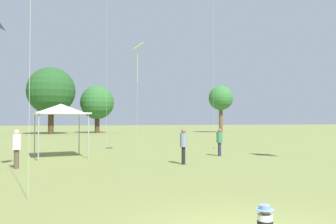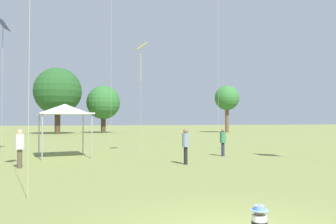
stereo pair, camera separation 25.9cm
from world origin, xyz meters
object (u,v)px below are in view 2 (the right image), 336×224
at_px(kite_4, 141,51).
at_px(distant_tree_1, 103,103).
at_px(person_standing_2, 20,145).
at_px(seated_toddler, 259,223).
at_px(distant_tree_0, 58,91).
at_px(canopy_tent, 65,109).
at_px(person_standing_1, 186,143).
at_px(distant_tree_2, 227,98).
at_px(person_standing_4, 223,140).
at_px(kite_1, 3,27).

height_order(kite_4, distant_tree_1, distant_tree_1).
distance_m(person_standing_2, distant_tree_1, 44.21).
distance_m(seated_toddler, distant_tree_0, 52.12).
distance_m(person_standing_2, kite_4, 10.00).
xyz_separation_m(seated_toddler, canopy_tent, (-4.20, 15.21, 2.62)).
relative_size(canopy_tent, kite_4, 0.48).
relative_size(person_standing_1, distant_tree_2, 0.21).
height_order(canopy_tent, distant_tree_0, distant_tree_0).
bearing_deg(person_standing_2, person_standing_1, 17.89).
xyz_separation_m(seated_toddler, distant_tree_2, (22.97, 50.04, 6.06)).
xyz_separation_m(person_standing_4, distant_tree_0, (-12.18, 38.09, 6.03)).
height_order(person_standing_2, distant_tree_1, distant_tree_1).
bearing_deg(kite_1, distant_tree_0, 58.29).
bearing_deg(canopy_tent, person_standing_4, -12.44).
xyz_separation_m(seated_toddler, distant_tree_0, (-6.91, 51.21, 6.78)).
bearing_deg(distant_tree_0, person_standing_1, -77.99).
xyz_separation_m(person_standing_2, distant_tree_0, (-0.93, 40.38, 5.98)).
distance_m(canopy_tent, distant_tree_2, 44.31).
distance_m(person_standing_2, kite_1, 10.89).
distance_m(seated_toddler, person_standing_2, 12.40).
bearing_deg(canopy_tent, person_standing_1, -40.37).
bearing_deg(kite_1, person_standing_1, -68.51).
bearing_deg(canopy_tent, kite_4, 6.19).
height_order(seated_toddler, person_standing_2, person_standing_2).
bearing_deg(person_standing_4, distant_tree_1, -141.64).
relative_size(person_standing_2, canopy_tent, 0.51).
bearing_deg(person_standing_4, kite_4, -86.98).
distance_m(distant_tree_0, distant_tree_2, 29.92).
relative_size(person_standing_1, person_standing_4, 1.06).
height_order(person_standing_1, kite_4, kite_4).
distance_m(person_standing_1, distant_tree_0, 42.48).
distance_m(person_standing_2, person_standing_4, 11.47).
height_order(kite_1, distant_tree_2, kite_1).
height_order(person_standing_4, kite_4, kite_4).
relative_size(person_standing_1, distant_tree_1, 0.21).
xyz_separation_m(person_standing_4, kite_1, (-13.63, 5.32, 7.48)).
relative_size(person_standing_2, distant_tree_0, 0.16).
relative_size(kite_4, distant_tree_2, 0.84).
bearing_deg(distant_tree_1, distant_tree_2, -10.88).
bearing_deg(person_standing_1, distant_tree_1, -40.32).
xyz_separation_m(kite_1, kite_4, (8.94, -2.71, -1.67)).
height_order(seated_toddler, distant_tree_1, distant_tree_1).
bearing_deg(seated_toddler, person_standing_2, 107.36).
bearing_deg(distant_tree_2, person_standing_4, -115.63).
height_order(person_standing_1, distant_tree_2, distant_tree_2).
bearing_deg(person_standing_1, person_standing_4, -90.07).
relative_size(kite_4, distant_tree_1, 0.86).
relative_size(canopy_tent, distant_tree_0, 0.32).
distance_m(seated_toddler, kite_1, 21.85).
bearing_deg(person_standing_4, distant_tree_0, -130.19).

